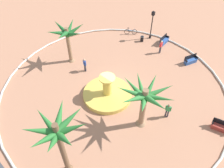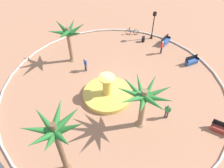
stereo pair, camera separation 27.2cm
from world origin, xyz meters
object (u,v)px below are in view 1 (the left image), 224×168
object	(u,v)px
palm_tree_mid_plaza	(58,135)
bench_west	(221,127)
palm_tree_by_curb	(145,98)
bench_north	(164,41)
fountain	(107,93)
lamppost	(152,23)
bicycle_red_frame	(131,32)
palm_tree_near_fountain	(67,35)
person_pedestrian_stroll	(85,64)
person_cyclist_photo	(168,110)
person_cyclist_helmet	(161,46)
trash_bin	(142,39)
bench_east	(191,60)

from	to	relation	value
palm_tree_mid_plaza	bench_west	xyz separation A→B (m)	(-6.79, -10.99, -4.42)
palm_tree_by_curb	bench_west	xyz separation A→B (m)	(-5.37, -4.12, -3.08)
bench_north	palm_tree_by_curb	bearing A→B (deg)	114.25
fountain	bench_north	distance (m)	11.32
lamppost	bicycle_red_frame	size ratio (longest dim) A/B	2.83
fountain	bicycle_red_frame	bearing A→B (deg)	-62.18
palm_tree_near_fountain	person_pedestrian_stroll	size ratio (longest dim) A/B	2.76
palm_tree_near_fountain	palm_tree_mid_plaza	size ratio (longest dim) A/B	0.76
lamppost	person_cyclist_photo	world-z (taller)	lamppost
lamppost	person_cyclist_helmet	world-z (taller)	lamppost
trash_bin	person_cyclist_helmet	bearing A→B (deg)	170.97
bench_west	lamppost	world-z (taller)	lamppost
person_pedestrian_stroll	lamppost	bearing A→B (deg)	-98.17
palm_tree_near_fountain	bicycle_red_frame	bearing A→B (deg)	-99.43
bench_north	person_cyclist_helmet	bearing A→B (deg)	110.19
palm_tree_near_fountain	bench_east	world-z (taller)	palm_tree_near_fountain
bench_east	bicycle_red_frame	size ratio (longest dim) A/B	1.25
palm_tree_mid_plaza	bicycle_red_frame	xyz separation A→B (m)	(8.25, -17.34, -4.38)
trash_bin	palm_tree_mid_plaza	bearing A→B (deg)	109.82
lamppost	fountain	bearing A→B (deg)	104.55
palm_tree_near_fountain	bench_west	xyz separation A→B (m)	(-16.52, -2.57, -3.06)
palm_tree_by_curb	lamppost	size ratio (longest dim) A/B	1.20
palm_tree_by_curb	bench_east	world-z (taller)	palm_tree_by_curb
bench_east	person_cyclist_photo	distance (m)	8.55
palm_tree_mid_plaza	lamppost	size ratio (longest dim) A/B	1.59
palm_tree_near_fountain	bench_north	bearing A→B (deg)	-120.13
bench_west	person_cyclist_photo	xyz separation A→B (m)	(4.14, 1.94, 0.58)
palm_tree_by_curb	bicycle_red_frame	world-z (taller)	palm_tree_by_curb
fountain	bicycle_red_frame	size ratio (longest dim) A/B	3.53
palm_tree_mid_plaza	bench_east	xyz separation A→B (m)	(-0.52, -17.31, -4.42)
fountain	bench_north	bearing A→B (deg)	-85.47
fountain	bicycle_red_frame	distance (m)	11.37
bench_west	person_cyclist_helmet	distance (m)	11.36
fountain	palm_tree_mid_plaza	xyz separation A→B (m)	(-2.94, 7.29, 4.43)
bench_west	bicycle_red_frame	bearing A→B (deg)	-22.86
person_cyclist_photo	palm_tree_by_curb	bearing A→B (deg)	60.52
palm_tree_mid_plaza	person_cyclist_photo	bearing A→B (deg)	-106.36
palm_tree_near_fountain	palm_tree_mid_plaza	world-z (taller)	palm_tree_mid_plaza
bench_west	person_pedestrian_stroll	distance (m)	14.31
trash_bin	fountain	bearing A→B (deg)	108.16
trash_bin	palm_tree_by_curb	bearing A→B (deg)	126.70
bicycle_red_frame	person_pedestrian_stroll	xyz separation A→B (m)	(-1.00, 9.01, 0.54)
fountain	trash_bin	xyz separation A→B (m)	(3.20, -9.74, 0.05)
palm_tree_near_fountain	lamppost	xyz separation A→B (m)	(-3.92, -9.93, -1.19)
person_cyclist_photo	person_pedestrian_stroll	world-z (taller)	person_cyclist_photo
fountain	bench_west	size ratio (longest dim) A/B	2.82
trash_bin	person_cyclist_photo	bearing A→B (deg)	137.80
bench_east	bicycle_red_frame	xyz separation A→B (m)	(8.77, -0.03, 0.04)
palm_tree_by_curb	bicycle_red_frame	xyz separation A→B (m)	(9.68, -10.46, -3.04)
fountain	lamppost	distance (m)	11.58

